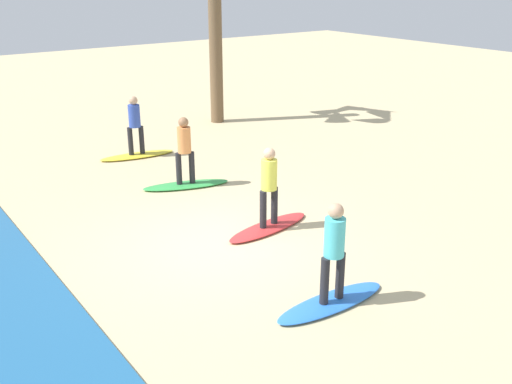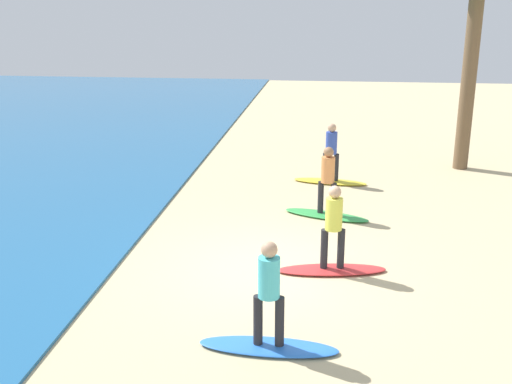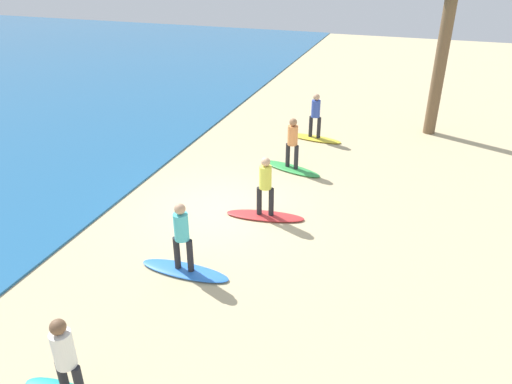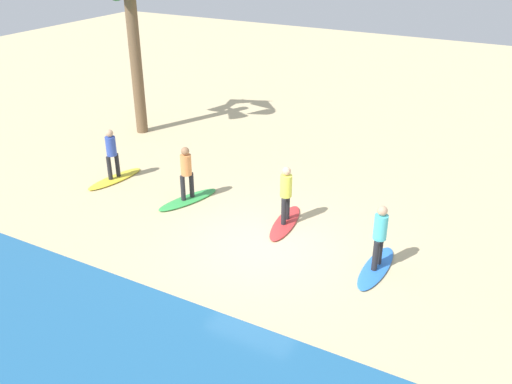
{
  "view_description": "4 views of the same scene",
  "coord_description": "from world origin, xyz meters",
  "px_view_note": "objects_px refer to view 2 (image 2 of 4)",
  "views": [
    {
      "loc": [
        -8.77,
        5.43,
        4.99
      ],
      "look_at": [
        -0.24,
        -0.72,
        0.98
      ],
      "focal_mm": 41.34,
      "sensor_mm": 36.0,
      "label": 1
    },
    {
      "loc": [
        -10.95,
        -1.02,
        4.97
      ],
      "look_at": [
        0.95,
        0.4,
        1.25
      ],
      "focal_mm": 43.08,
      "sensor_mm": 36.0,
      "label": 2
    },
    {
      "loc": [
        -10.69,
        -4.59,
        6.5
      ],
      "look_at": [
        -0.59,
        -1.13,
        1.02
      ],
      "focal_mm": 34.0,
      "sensor_mm": 36.0,
      "label": 3
    },
    {
      "loc": [
        -5.73,
        10.9,
        7.6
      ],
      "look_at": [
        0.73,
        -0.89,
        0.94
      ],
      "focal_mm": 38.79,
      "sensor_mm": 36.0,
      "label": 4
    }
  ],
  "objects_px": {
    "surfboard_blue": "(269,347)",
    "surfboard_red": "(332,270)",
    "surfer_blue": "(269,286)",
    "surfer_green": "(328,176)",
    "surfer_red": "(334,221)",
    "surfer_yellow": "(331,148)",
    "surfboard_yellow": "(330,182)",
    "surfboard_green": "(326,215)"
  },
  "relations": [
    {
      "from": "surfboard_blue",
      "to": "surfboard_red",
      "type": "xyz_separation_m",
      "value": [
        2.89,
        -0.93,
        0.0
      ]
    },
    {
      "from": "surfer_blue",
      "to": "surfer_green",
      "type": "distance_m",
      "value": 6.12
    },
    {
      "from": "surfer_red",
      "to": "surfer_green",
      "type": "bearing_deg",
      "value": 2.38
    },
    {
      "from": "surfboard_blue",
      "to": "surfer_blue",
      "type": "distance_m",
      "value": 0.99
    },
    {
      "from": "surfer_green",
      "to": "surfer_yellow",
      "type": "relative_size",
      "value": 1.0
    },
    {
      "from": "surfer_yellow",
      "to": "surfboard_red",
      "type": "bearing_deg",
      "value": -179.48
    },
    {
      "from": "surfboard_yellow",
      "to": "surfer_yellow",
      "type": "distance_m",
      "value": 0.99
    },
    {
      "from": "surfboard_green",
      "to": "surfboard_yellow",
      "type": "height_order",
      "value": "same"
    },
    {
      "from": "surfboard_green",
      "to": "surfer_yellow",
      "type": "distance_m",
      "value": 3.1
    },
    {
      "from": "surfer_red",
      "to": "surfer_yellow",
      "type": "height_order",
      "value": "same"
    },
    {
      "from": "surfboard_red",
      "to": "surfboard_green",
      "type": "bearing_deg",
      "value": -95.93
    },
    {
      "from": "surfboard_blue",
      "to": "surfboard_yellow",
      "type": "relative_size",
      "value": 1.0
    },
    {
      "from": "surfboard_yellow",
      "to": "surfer_yellow",
      "type": "xyz_separation_m",
      "value": [
        0.0,
        0.0,
        0.99
      ]
    },
    {
      "from": "surfer_blue",
      "to": "surfboard_yellow",
      "type": "xyz_separation_m",
      "value": [
        9.0,
        -0.88,
        -0.99
      ]
    },
    {
      "from": "surfboard_green",
      "to": "surfer_green",
      "type": "height_order",
      "value": "surfer_green"
    },
    {
      "from": "surfboard_red",
      "to": "surfboard_yellow",
      "type": "distance_m",
      "value": 6.11
    },
    {
      "from": "surfboard_blue",
      "to": "surfer_green",
      "type": "xyz_separation_m",
      "value": [
        6.07,
        -0.8,
        0.99
      ]
    },
    {
      "from": "surfer_red",
      "to": "surfboard_green",
      "type": "xyz_separation_m",
      "value": [
        3.17,
        0.13,
        -0.99
      ]
    },
    {
      "from": "surfer_red",
      "to": "surfer_yellow",
      "type": "relative_size",
      "value": 1.0
    },
    {
      "from": "surfer_blue",
      "to": "surfboard_yellow",
      "type": "bearing_deg",
      "value": -5.58
    },
    {
      "from": "surfer_blue",
      "to": "surfboard_red",
      "type": "distance_m",
      "value": 3.2
    },
    {
      "from": "surfer_blue",
      "to": "surfer_yellow",
      "type": "relative_size",
      "value": 1.0
    },
    {
      "from": "surfboard_yellow",
      "to": "surfer_blue",
      "type": "bearing_deg",
      "value": 92.98
    },
    {
      "from": "surfer_green",
      "to": "surfboard_yellow",
      "type": "distance_m",
      "value": 3.1
    },
    {
      "from": "surfboard_red",
      "to": "surfer_yellow",
      "type": "bearing_deg",
      "value": -97.79
    },
    {
      "from": "surfboard_green",
      "to": "surfer_red",
      "type": "bearing_deg",
      "value": 110.31
    },
    {
      "from": "surfer_red",
      "to": "surfboard_yellow",
      "type": "relative_size",
      "value": 0.78
    },
    {
      "from": "surfer_green",
      "to": "surfboard_yellow",
      "type": "xyz_separation_m",
      "value": [
        2.93,
        -0.08,
        -0.99
      ]
    },
    {
      "from": "surfboard_blue",
      "to": "surfboard_red",
      "type": "height_order",
      "value": "same"
    },
    {
      "from": "surfboard_green",
      "to": "surfboard_yellow",
      "type": "relative_size",
      "value": 1.0
    },
    {
      "from": "surfboard_green",
      "to": "surfer_yellow",
      "type": "bearing_deg",
      "value": -73.56
    },
    {
      "from": "surfboard_yellow",
      "to": "surfer_yellow",
      "type": "bearing_deg",
      "value": 0.0
    },
    {
      "from": "surfer_red",
      "to": "surfboard_yellow",
      "type": "distance_m",
      "value": 6.19
    },
    {
      "from": "surfboard_blue",
      "to": "surfer_red",
      "type": "distance_m",
      "value": 3.2
    },
    {
      "from": "surfer_green",
      "to": "surfboard_red",
      "type": "bearing_deg",
      "value": -177.62
    },
    {
      "from": "surfer_red",
      "to": "surfboard_yellow",
      "type": "height_order",
      "value": "surfer_red"
    },
    {
      "from": "surfboard_blue",
      "to": "surfer_yellow",
      "type": "distance_m",
      "value": 9.1
    },
    {
      "from": "surfer_blue",
      "to": "surfer_green",
      "type": "height_order",
      "value": "same"
    },
    {
      "from": "surfboard_red",
      "to": "surfer_red",
      "type": "height_order",
      "value": "surfer_red"
    },
    {
      "from": "surfboard_green",
      "to": "surfer_yellow",
      "type": "height_order",
      "value": "surfer_yellow"
    },
    {
      "from": "surfboard_red",
      "to": "surfer_green",
      "type": "distance_m",
      "value": 3.33
    },
    {
      "from": "surfer_yellow",
      "to": "surfboard_blue",
      "type": "bearing_deg",
      "value": 174.42
    }
  ]
}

